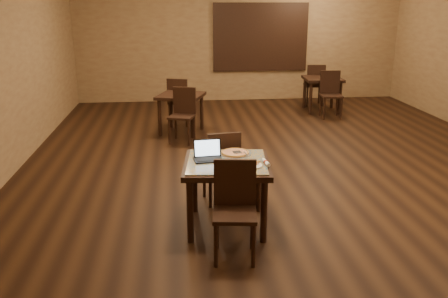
{
  "coord_description": "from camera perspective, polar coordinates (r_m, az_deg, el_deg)",
  "views": [
    {
      "loc": [
        -1.63,
        -6.79,
        2.42
      ],
      "look_at": [
        -1.11,
        -1.83,
        0.85
      ],
      "focal_mm": 38.0,
      "sensor_mm": 36.0,
      "label": 1
    }
  ],
  "objects": [
    {
      "name": "other_table_b_chair_far",
      "position": [
        9.54,
        -5.42,
        6.02
      ],
      "size": [
        0.53,
        0.53,
        0.96
      ],
      "rotation": [
        0.0,
        0.0,
        2.81
      ],
      "color": "black",
      "rests_on": "ground"
    },
    {
      "name": "mural",
      "position": [
        11.98,
        4.41,
        13.25
      ],
      "size": [
        2.34,
        0.05,
        1.64
      ],
      "color": "#255A8A",
      "rests_on": "wall_back"
    },
    {
      "name": "wall_left",
      "position": [
        7.25,
        -25.29,
        8.54
      ],
      "size": [
        0.02,
        10.0,
        3.0
      ],
      "primitive_type": "cube",
      "color": "olive",
      "rests_on": "ground"
    },
    {
      "name": "chair_main_far",
      "position": [
        5.77,
        -0.21,
        -1.71
      ],
      "size": [
        0.46,
        0.46,
        0.93
      ],
      "rotation": [
        0.0,
        0.0,
        3.29
      ],
      "color": "black",
      "rests_on": "ground"
    },
    {
      "name": "ground",
      "position": [
        7.39,
        7.1,
        -1.78
      ],
      "size": [
        10.0,
        10.0,
        0.0
      ],
      "primitive_type": "plane",
      "color": "black",
      "rests_on": "ground"
    },
    {
      "name": "other_table_b",
      "position": [
        8.97,
        -5.21,
        5.78
      ],
      "size": [
        1.0,
        1.0,
        0.74
      ],
      "rotation": [
        0.0,
        0.0,
        -0.33
      ],
      "color": "black",
      "rests_on": "ground"
    },
    {
      "name": "chair_main_near",
      "position": [
        4.62,
        1.31,
        -6.57
      ],
      "size": [
        0.46,
        0.46,
        0.96
      ],
      "rotation": [
        0.0,
        0.0,
        -0.13
      ],
      "color": "black",
      "rests_on": "ground"
    },
    {
      "name": "other_table_a_chair_far",
      "position": [
        11.53,
        10.86,
        7.86
      ],
      "size": [
        0.45,
        0.45,
        0.99
      ],
      "rotation": [
        0.0,
        0.0,
        3.08
      ],
      "color": "black",
      "rests_on": "ground"
    },
    {
      "name": "napkin_roll",
      "position": [
        5.03,
        5.06,
        -1.61
      ],
      "size": [
        0.06,
        0.19,
        0.04
      ],
      "rotation": [
        0.0,
        0.0,
        0.14
      ],
      "color": "white",
      "rests_on": "tiled_table"
    },
    {
      "name": "other_table_b_chair_near",
      "position": [
        8.44,
        -4.95,
        4.53
      ],
      "size": [
        0.53,
        0.53,
        0.96
      ],
      "rotation": [
        0.0,
        0.0,
        -0.33
      ],
      "color": "black",
      "rests_on": "ground"
    },
    {
      "name": "tiled_table",
      "position": [
        5.14,
        0.34,
        -2.56
      ],
      "size": [
        1.01,
        1.01,
        0.76
      ],
      "rotation": [
        0.0,
        0.0,
        -0.1
      ],
      "color": "black",
      "rests_on": "ground"
    },
    {
      "name": "other_table_a_chair_near",
      "position": [
        10.46,
        12.7,
        6.78
      ],
      "size": [
        0.45,
        0.45,
        0.99
      ],
      "rotation": [
        0.0,
        0.0,
        -0.06
      ],
      "color": "black",
      "rests_on": "ground"
    },
    {
      "name": "other_table_a",
      "position": [
        10.98,
        11.76,
        7.75
      ],
      "size": [
        0.86,
        0.86,
        0.76
      ],
      "rotation": [
        0.0,
        0.0,
        -0.06
      ],
      "color": "black",
      "rests_on": "ground"
    },
    {
      "name": "pizza_whole",
      "position": [
        5.34,
        1.34,
        -0.42
      ],
      "size": [
        0.31,
        0.31,
        0.02
      ],
      "color": "beige",
      "rests_on": "pizza_pan"
    },
    {
      "name": "plate",
      "position": [
        4.96,
        3.1,
        -1.97
      ],
      "size": [
        0.26,
        0.26,
        0.01
      ],
      "primitive_type": "cylinder",
      "color": "white",
      "rests_on": "tiled_table"
    },
    {
      "name": "pizza_pan",
      "position": [
        5.34,
        1.34,
        -0.56
      ],
      "size": [
        0.35,
        0.35,
        0.01
      ],
      "primitive_type": "cylinder",
      "color": "silver",
      "rests_on": "tiled_table"
    },
    {
      "name": "spatula",
      "position": [
        5.32,
        1.59,
        -0.38
      ],
      "size": [
        0.12,
        0.23,
        0.01
      ],
      "primitive_type": "cube",
      "rotation": [
        0.0,
        0.0,
        0.1
      ],
      "color": "silver",
      "rests_on": "pizza_whole"
    },
    {
      "name": "laptop",
      "position": [
        5.16,
        -1.98,
        -0.63
      ],
      "size": [
        0.32,
        0.26,
        0.21
      ],
      "rotation": [
        0.0,
        0.0,
        0.11
      ],
      "color": "black",
      "rests_on": "tiled_table"
    },
    {
      "name": "pizza_slice",
      "position": [
        4.96,
        3.1,
        -1.81
      ],
      "size": [
        0.26,
        0.26,
        0.02
      ],
      "primitive_type": null,
      "rotation": [
        0.0,
        0.0,
        0.51
      ],
      "color": "beige",
      "rests_on": "plate"
    },
    {
      "name": "wall_back",
      "position": [
        11.94,
        1.95,
        13.04
      ],
      "size": [
        8.0,
        0.02,
        3.0
      ],
      "primitive_type": "cube",
      "color": "olive",
      "rests_on": "ground"
    }
  ]
}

